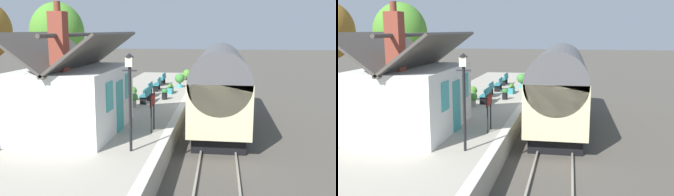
{
  "view_description": "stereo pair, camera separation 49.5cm",
  "coord_description": "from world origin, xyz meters",
  "views": [
    {
      "loc": [
        -20.26,
        -0.93,
        5.16
      ],
      "look_at": [
        -3.15,
        1.5,
        2.0
      ],
      "focal_mm": 40.07,
      "sensor_mm": 36.0,
      "label": 1
    },
    {
      "loc": [
        -20.18,
        -1.42,
        5.16
      ],
      "look_at": [
        -3.15,
        1.5,
        2.0
      ],
      "focal_mm": 40.07,
      "sensor_mm": 36.0,
      "label": 2
    }
  ],
  "objects": [
    {
      "name": "bench_mid_platform",
      "position": [
        2.66,
        3.55,
        1.47
      ],
      "size": [
        1.4,
        0.45,
        0.88
      ],
      "color": "#26727F",
      "rests_on": "platform"
    },
    {
      "name": "bench_platform_end",
      "position": [
        0.62,
        3.31,
        1.47
      ],
      "size": [
        1.41,
        0.46,
        0.88
      ],
      "color": "#26727F",
      "rests_on": "platform"
    },
    {
      "name": "platform_edge_coping",
      "position": [
        0.0,
        1.18,
        1.01
      ],
      "size": [
        32.0,
        0.36,
        0.02
      ],
      "primitive_type": "cube",
      "color": "beige",
      "rests_on": "platform"
    },
    {
      "name": "station_sign_board",
      "position": [
        -5.37,
        1.83,
        2.18
      ],
      "size": [
        0.96,
        0.06,
        1.57
      ],
      "color": "black",
      "rests_on": "platform"
    },
    {
      "name": "lamp_post_platform",
      "position": [
        -8.07,
        2.1,
        3.39
      ],
      "size": [
        0.32,
        0.5,
        3.4
      ],
      "color": "black",
      "rests_on": "platform"
    },
    {
      "name": "station_building",
      "position": [
        -5.81,
        4.96,
        2.46
      ],
      "size": [
        5.87,
        3.8,
        5.17
      ],
      "color": "white",
      "rests_on": "platform"
    },
    {
      "name": "bench_by_lamp",
      "position": [
        7.77,
        3.47,
        1.47
      ],
      "size": [
        1.41,
        0.45,
        0.88
      ],
      "color": "#26727F",
      "rests_on": "platform"
    },
    {
      "name": "rail_far",
      "position": [
        0.0,
        -0.18,
        0.07
      ],
      "size": [
        52.0,
        0.08,
        0.14
      ],
      "primitive_type": "cube",
      "color": "gray",
      "rests_on": "ground"
    },
    {
      "name": "planter_edge_far",
      "position": [
        6.69,
        2.04,
        1.56
      ],
      "size": [
        0.72,
        0.72,
        1.02
      ],
      "color": "teal",
      "rests_on": "platform"
    },
    {
      "name": "planter_corner_building",
      "position": [
        -0.69,
        3.79,
        1.46
      ],
      "size": [
        0.57,
        0.57,
        0.87
      ],
      "color": "gray",
      "rests_on": "platform"
    },
    {
      "name": "platform",
      "position": [
        0.0,
        3.81,
        0.5
      ],
      "size": [
        32.0,
        5.62,
        1.0
      ],
      "primitive_type": "cube",
      "color": "#A39B8C",
      "rests_on": "ground"
    },
    {
      "name": "planter_by_door",
      "position": [
        4.08,
        2.37,
        1.3
      ],
      "size": [
        1.02,
        0.32,
        0.64
      ],
      "color": "teal",
      "rests_on": "platform"
    },
    {
      "name": "planter_edge_near",
      "position": [
        1.08,
        4.28,
        1.49
      ],
      "size": [
        0.63,
        0.63,
        0.87
      ],
      "color": "#9E5138",
      "rests_on": "platform"
    },
    {
      "name": "planter_bench_left",
      "position": [
        1.77,
        2.41,
        1.35
      ],
      "size": [
        0.37,
        0.37,
        0.71
      ],
      "color": "black",
      "rests_on": "platform"
    },
    {
      "name": "rail_near",
      "position": [
        0.0,
        -1.62,
        0.07
      ],
      "size": [
        52.0,
        0.08,
        0.14
      ],
      "primitive_type": "cube",
      "color": "gray",
      "rests_on": "ground"
    },
    {
      "name": "planter_under_sign",
      "position": [
        10.86,
        1.88,
        1.46
      ],
      "size": [
        0.67,
        0.67,
        0.89
      ],
      "color": "black",
      "rests_on": "platform"
    },
    {
      "name": "tree_mid_background",
      "position": [
        6.53,
        11.2,
        4.9
      ],
      "size": [
        3.99,
        3.98,
        7.17
      ],
      "color": "#4C3828",
      "rests_on": "ground"
    },
    {
      "name": "ground_plane",
      "position": [
        0.0,
        0.0,
        0.0
      ],
      "size": [
        160.0,
        160.0,
        0.0
      ],
      "primitive_type": "plane",
      "color": "#4C473F"
    },
    {
      "name": "train",
      "position": [
        -0.49,
        -0.9,
        2.22
      ],
      "size": [
        10.17,
        2.73,
        4.32
      ],
      "color": "black",
      "rests_on": "ground"
    },
    {
      "name": "bench_near_building",
      "position": [
        5.0,
        3.39,
        1.47
      ],
      "size": [
        1.42,
        0.49,
        0.88
      ],
      "color": "#26727F",
      "rests_on": "platform"
    }
  ]
}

